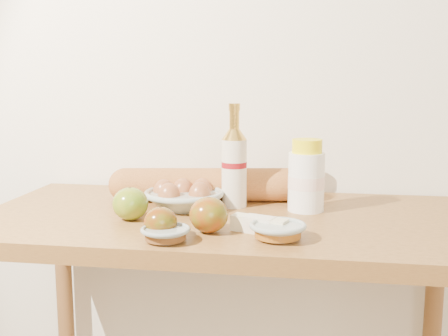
{
  "coord_description": "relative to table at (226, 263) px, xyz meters",
  "views": [
    {
      "loc": [
        0.21,
        -0.13,
        1.24
      ],
      "look_at": [
        0.0,
        1.15,
        1.02
      ],
      "focal_mm": 45.0,
      "sensor_mm": 36.0,
      "label": 1
    }
  ],
  "objects": [
    {
      "name": "back_wall",
      "position": [
        0.0,
        0.33,
        0.52
      ],
      "size": [
        3.5,
        0.02,
        2.6
      ],
      "primitive_type": "cube",
      "color": "white",
      "rests_on": "ground"
    },
    {
      "name": "table",
      "position": [
        0.0,
        0.0,
        0.0
      ],
      "size": [
        1.2,
        0.6,
        0.9
      ],
      "color": "olive",
      "rests_on": "ground"
    },
    {
      "name": "bourbon_bottle",
      "position": [
        0.01,
        0.09,
        0.23
      ],
      "size": [
        0.08,
        0.08,
        0.26
      ],
      "rotation": [
        0.0,
        0.0,
        0.25
      ],
      "color": "beige",
      "rests_on": "table"
    },
    {
      "name": "cream_bottle",
      "position": [
        0.19,
        0.07,
        0.21
      ],
      "size": [
        0.11,
        0.11,
        0.18
      ],
      "rotation": [
        0.0,
        0.0,
        -0.22
      ],
      "color": "white",
      "rests_on": "table"
    },
    {
      "name": "egg_bowl",
      "position": [
        -0.12,
        0.05,
        0.15
      ],
      "size": [
        0.25,
        0.25,
        0.07
      ],
      "rotation": [
        0.0,
        0.0,
        0.3
      ],
      "color": "#98A6A0",
      "rests_on": "table"
    },
    {
      "name": "baguette",
      "position": [
        -0.07,
        0.14,
        0.17
      ],
      "size": [
        0.54,
        0.17,
        0.09
      ],
      "rotation": [
        0.0,
        0.0,
        0.16
      ],
      "color": "#BA7438",
      "rests_on": "table"
    },
    {
      "name": "apple_yellowgreen",
      "position": [
        -0.21,
        -0.08,
        0.16
      ],
      "size": [
        0.09,
        0.09,
        0.08
      ],
      "rotation": [
        0.0,
        0.0,
        0.09
      ],
      "color": "olive",
      "rests_on": "table"
    },
    {
      "name": "apple_redgreen_front",
      "position": [
        -0.11,
        -0.21,
        0.16
      ],
      "size": [
        0.08,
        0.08,
        0.06
      ],
      "rotation": [
        0.0,
        0.0,
        0.13
      ],
      "color": "maroon",
      "rests_on": "table"
    },
    {
      "name": "apple_redgreen_right",
      "position": [
        -0.01,
        -0.16,
        0.16
      ],
      "size": [
        0.09,
        0.09,
        0.08
      ],
      "rotation": [
        0.0,
        0.0,
        -0.1
      ],
      "color": "#991208",
      "rests_on": "table"
    },
    {
      "name": "sugar_bowl",
      "position": [
        -0.09,
        -0.24,
        0.14
      ],
      "size": [
        0.12,
        0.12,
        0.03
      ],
      "rotation": [
        0.0,
        0.0,
        -0.2
      ],
      "color": "gray",
      "rests_on": "table"
    },
    {
      "name": "syrup_bowl",
      "position": [
        0.14,
        -0.18,
        0.14
      ],
      "size": [
        0.13,
        0.13,
        0.03
      ],
      "rotation": [
        0.0,
        0.0,
        -0.13
      ],
      "color": "#94A19B",
      "rests_on": "table"
    },
    {
      "name": "butter_stick",
      "position": [
        0.1,
        -0.14,
        0.14
      ],
      "size": [
        0.13,
        0.07,
        0.04
      ],
      "rotation": [
        0.0,
        0.0,
        -0.35
      ],
      "color": "beige",
      "rests_on": "table"
    }
  ]
}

